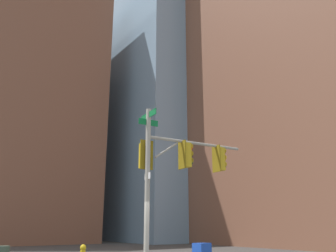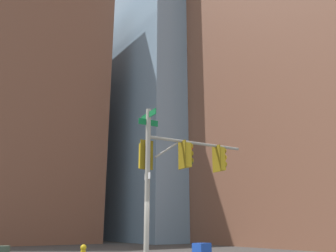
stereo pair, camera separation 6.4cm
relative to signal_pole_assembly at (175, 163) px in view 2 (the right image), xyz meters
name	(u,v)px [view 2 (the right image)]	position (x,y,z in m)	size (l,w,h in m)	color
signal_pole_assembly	(175,163)	(0.00, 0.00, 0.00)	(1.29, 4.97, 6.14)	#9E998C
building_brick_nearside	(295,8)	(8.90, -23.91, 21.95)	(21.65, 19.56, 52.09)	brown
building_brick_farside	(199,127)	(38.70, -33.91, 16.20)	(16.37, 15.17, 40.59)	#845B47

